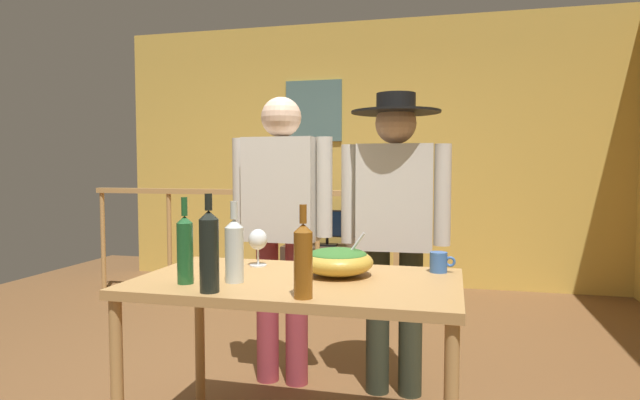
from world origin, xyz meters
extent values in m
plane|color=brown|center=(0.00, 0.00, 0.00)|extent=(7.47, 7.47, 0.00)
cube|color=gold|center=(0.00, 2.87, 1.40)|extent=(5.42, 0.10, 2.79)
cube|color=slate|center=(-0.52, 2.81, 1.86)|extent=(0.62, 0.03, 0.66)
cylinder|color=#B2844C|center=(-2.46, 1.81, 0.50)|extent=(0.04, 0.04, 1.00)
cylinder|color=#B2844C|center=(-1.72, 1.81, 0.50)|extent=(0.04, 0.04, 1.00)
cylinder|color=#B2844C|center=(-0.97, 1.81, 0.50)|extent=(0.04, 0.04, 1.00)
cylinder|color=#B2844C|center=(-0.23, 1.81, 0.50)|extent=(0.04, 0.04, 1.00)
cylinder|color=#B2844C|center=(0.51, 1.81, 0.50)|extent=(0.04, 0.04, 1.00)
cube|color=#B2844C|center=(-0.97, 1.81, 1.02)|extent=(3.05, 0.07, 0.05)
cube|color=#B2844C|center=(0.51, 1.81, 0.55)|extent=(0.10, 0.10, 1.10)
cube|color=#38281E|center=(-0.31, 2.52, 0.22)|extent=(0.90, 0.40, 0.44)
cube|color=black|center=(-0.31, 2.52, 0.45)|extent=(0.20, 0.12, 0.02)
cylinder|color=black|center=(-0.31, 2.52, 0.50)|extent=(0.03, 0.03, 0.08)
cube|color=black|center=(-0.31, 2.49, 0.68)|extent=(0.46, 0.06, 0.27)
cube|color=black|center=(-0.31, 2.46, 0.68)|extent=(0.43, 0.01, 0.25)
cube|color=#B2844C|center=(0.33, -0.69, 0.77)|extent=(1.35, 0.78, 0.04)
cylinder|color=#B2844C|center=(-0.31, -1.05, 0.38)|extent=(0.05, 0.05, 0.75)
cylinder|color=#B2844C|center=(-0.31, -0.34, 0.38)|extent=(0.05, 0.05, 0.75)
cylinder|color=#B2844C|center=(0.96, -0.34, 0.38)|extent=(0.05, 0.05, 0.75)
ellipsoid|color=gold|center=(0.48, -0.60, 0.85)|extent=(0.31, 0.31, 0.12)
ellipsoid|color=#38702D|center=(0.48, -0.60, 0.88)|extent=(0.25, 0.25, 0.05)
cylinder|color=silver|center=(0.54, -0.60, 0.90)|extent=(0.12, 0.01, 0.16)
cylinder|color=silver|center=(0.06, -0.47, 0.79)|extent=(0.08, 0.08, 0.01)
cylinder|color=silver|center=(0.06, -0.47, 0.84)|extent=(0.01, 0.01, 0.08)
ellipsoid|color=silver|center=(0.06, -0.47, 0.92)|extent=(0.09, 0.09, 0.10)
cylinder|color=brown|center=(0.44, -1.02, 0.91)|extent=(0.07, 0.07, 0.24)
cone|color=brown|center=(0.44, -1.02, 1.05)|extent=(0.07, 0.07, 0.03)
cylinder|color=brown|center=(0.44, -1.02, 1.10)|extent=(0.03, 0.03, 0.07)
cylinder|color=black|center=(0.07, -1.01, 0.93)|extent=(0.07, 0.07, 0.28)
cone|color=black|center=(0.07, -1.01, 1.08)|extent=(0.07, 0.07, 0.03)
cylinder|color=black|center=(0.07, -1.01, 1.13)|extent=(0.03, 0.03, 0.06)
cylinder|color=silver|center=(0.10, -0.83, 0.90)|extent=(0.08, 0.08, 0.23)
cone|color=silver|center=(0.10, -0.83, 1.03)|extent=(0.08, 0.08, 0.03)
cylinder|color=silver|center=(0.10, -0.83, 1.09)|extent=(0.03, 0.03, 0.07)
cylinder|color=#1E5628|center=(-0.09, -0.90, 0.91)|extent=(0.06, 0.06, 0.25)
cone|color=#1E5628|center=(-0.09, -0.90, 1.05)|extent=(0.06, 0.06, 0.03)
cylinder|color=#1E5628|center=(-0.09, -0.90, 1.10)|extent=(0.02, 0.02, 0.08)
cylinder|color=#3866B2|center=(0.90, -0.42, 0.84)|extent=(0.08, 0.08, 0.09)
torus|color=#3866B2|center=(0.95, -0.42, 0.84)|extent=(0.05, 0.01, 0.05)
cylinder|color=#9E3842|center=(0.09, 0.08, 0.42)|extent=(0.13, 0.13, 0.84)
cylinder|color=#9E3842|center=(-0.09, 0.08, 0.42)|extent=(0.13, 0.13, 0.84)
cube|color=beige|center=(0.00, 0.08, 1.13)|extent=(0.42, 0.23, 0.59)
cylinder|color=beige|center=(0.26, 0.07, 1.15)|extent=(0.09, 0.09, 0.56)
cylinder|color=beige|center=(-0.26, 0.09, 1.15)|extent=(0.09, 0.09, 0.56)
sphere|color=beige|center=(0.00, 0.08, 1.54)|extent=(0.23, 0.23, 0.23)
cylinder|color=#2D3323|center=(0.74, 0.08, 0.41)|extent=(0.13, 0.13, 0.81)
cylinder|color=#2D3323|center=(0.56, 0.08, 0.41)|extent=(0.13, 0.13, 0.81)
cube|color=beige|center=(0.65, 0.08, 1.10)|extent=(0.41, 0.23, 0.57)
cylinder|color=beige|center=(0.90, 0.09, 1.11)|extent=(0.09, 0.09, 0.55)
cylinder|color=beige|center=(0.40, 0.07, 1.11)|extent=(0.09, 0.09, 0.55)
sphere|color=#D8A884|center=(0.65, 0.08, 1.50)|extent=(0.22, 0.22, 0.22)
cylinder|color=black|center=(0.65, 0.08, 1.56)|extent=(0.48, 0.48, 0.01)
cylinder|color=black|center=(0.65, 0.08, 1.61)|extent=(0.21, 0.21, 0.10)
camera|label=1|loc=(0.96, -2.84, 1.27)|focal=30.00mm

